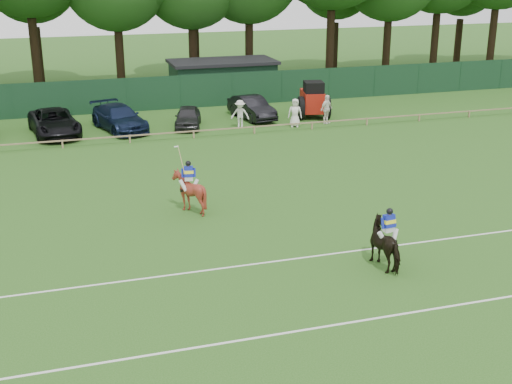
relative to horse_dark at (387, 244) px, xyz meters
name	(u,v)px	position (x,y,z in m)	size (l,w,h in m)	color
ground	(266,251)	(-3.83, 2.58, -0.87)	(160.00, 160.00, 0.00)	#1E4C14
horse_dark	(387,244)	(0.00, 0.00, 0.00)	(0.94, 2.07, 1.75)	black
horse_chestnut	(189,192)	(-5.77, 7.82, 0.05)	(1.48, 1.67, 1.84)	maroon
suv_black	(54,122)	(-11.16, 24.03, -0.06)	(2.71, 5.87, 1.63)	black
sedan_navy	(119,118)	(-7.04, 24.11, -0.06)	(2.28, 5.61, 1.63)	#111C37
hatch_grey	(188,117)	(-2.56, 23.57, -0.18)	(1.64, 4.08, 1.39)	#2A292C
estate_black	(252,108)	(2.26, 24.75, -0.08)	(1.67, 4.78, 1.58)	black
spectator_left	(240,114)	(0.70, 22.29, 0.07)	(1.22, 0.70, 1.89)	silver
spectator_mid	(326,109)	(6.71, 21.86, 0.11)	(1.16, 0.48, 1.97)	white
spectator_right	(295,113)	(4.33, 21.60, 0.08)	(0.93, 0.60, 1.90)	white
rider_dark	(389,225)	(0.00, -0.01, 0.77)	(0.93, 0.43, 1.41)	silver
rider_chestnut	(189,175)	(-5.77, 7.81, 0.85)	(0.93, 0.66, 2.05)	silver
pitch_lines	(298,291)	(-3.83, -0.92, -0.87)	(60.00, 5.10, 0.01)	silver
pitch_rail	(178,132)	(-3.83, 20.58, -0.43)	(62.10, 0.10, 0.50)	#997F5B
perimeter_fence	(154,94)	(-3.83, 29.58, 0.38)	(92.08, 0.08, 2.50)	#14351E
utility_shed	(223,79)	(2.17, 32.58, 0.66)	(8.40, 4.40, 3.04)	#14331E
tree_row	(163,90)	(-1.83, 37.58, -0.87)	(96.00, 12.00, 21.00)	#26561C
tractor	(313,100)	(6.52, 23.92, 0.35)	(2.64, 3.43, 2.60)	#A41A0F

